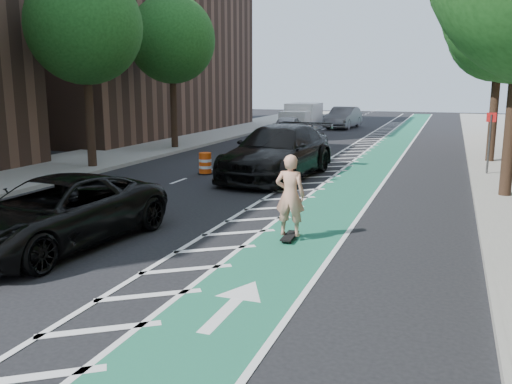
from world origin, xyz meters
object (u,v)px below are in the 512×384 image
at_px(suv_far, 278,152).
at_px(skateboarder, 290,195).
at_px(barrel_a, 205,164).
at_px(suv_near, 55,212).

bearing_deg(suv_far, skateboarder, -65.75).
height_order(suv_far, barrel_a, suv_far).
bearing_deg(suv_far, barrel_a, -169.74).
relative_size(suv_near, barrel_a, 6.47).
height_order(suv_near, barrel_a, suv_near).
distance_m(suv_far, barrel_a, 3.01).
xyz_separation_m(skateboarder, barrel_a, (-5.78, 7.75, -0.66)).
relative_size(suv_near, suv_far, 0.81).
bearing_deg(suv_near, barrel_a, 101.44).
relative_size(suv_far, barrel_a, 7.96).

